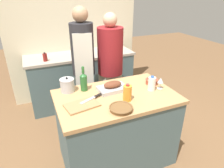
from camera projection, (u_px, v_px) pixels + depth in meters
name	position (u px, v px, depth m)	size (l,w,h in m)	color
ground_plane	(116.00, 156.00, 2.51)	(12.00, 12.00, 0.00)	brown
kitchen_island	(116.00, 128.00, 2.33)	(1.28, 0.80, 0.87)	#4C666B
back_counter	(82.00, 78.00, 3.57)	(1.81, 0.60, 0.90)	#4C666B
back_wall	(73.00, 28.00, 3.50)	(2.31, 0.10, 2.55)	beige
roasting_pan	(113.00, 87.00, 2.22)	(0.33, 0.22, 0.11)	#BCBCC1
wicker_basket	(121.00, 108.00, 1.86)	(0.23, 0.23, 0.04)	brown
cutting_board	(82.00, 105.00, 1.94)	(0.35, 0.26, 0.02)	#AD7F51
stock_pot	(67.00, 85.00, 2.19)	(0.16, 0.16, 0.17)	#B7B7BC
mixing_bowl	(152.00, 81.00, 2.38)	(0.15, 0.15, 0.07)	#A84C38
juice_jug	(127.00, 93.00, 2.01)	(0.09, 0.09, 0.18)	orange
milk_jug	(152.00, 84.00, 2.21)	(0.08, 0.08, 0.17)	white
wine_bottle_green	(84.00, 81.00, 2.20)	(0.08, 0.08, 0.28)	#28662D
wine_glass_left	(161.00, 81.00, 2.24)	(0.07, 0.07, 0.13)	silver
knife_chef	(93.00, 98.00, 2.05)	(0.28, 0.15, 0.01)	#B7B7BC
condiment_bottle_tall	(78.00, 52.00, 3.27)	(0.07, 0.07, 0.13)	#234C28
condiment_bottle_short	(45.00, 57.00, 3.02)	(0.06, 0.06, 0.14)	maroon
person_cook_aproned	(83.00, 65.00, 2.73)	(0.30, 0.33, 1.72)	beige
person_cook_guest	(110.00, 66.00, 2.89)	(0.36, 0.36, 1.63)	beige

